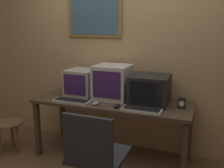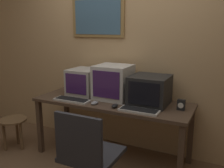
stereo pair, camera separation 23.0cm
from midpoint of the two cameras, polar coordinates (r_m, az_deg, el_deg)
wall_back at (r=3.20m, az=0.59°, el=8.13°), size 8.00×0.08×2.60m
desk at (r=2.96m, az=-2.24°, el=-5.33°), size 1.85×0.66×0.73m
monitor_left at (r=3.20m, az=-8.90°, el=0.43°), size 0.36×0.39×0.32m
monitor_center at (r=2.98m, az=-2.05°, el=0.43°), size 0.41×0.40×0.41m
monitor_right at (r=2.83m, az=6.37°, el=-1.23°), size 0.42×0.42×0.32m
keyboard_main at (r=2.95m, az=-11.44°, el=-3.81°), size 0.44×0.16×0.03m
keyboard_side at (r=2.60m, az=4.27°, el=-5.91°), size 0.41×0.16×0.03m
mouse_near_keyboard at (r=2.80m, az=-6.16°, el=-4.44°), size 0.07×0.11×0.03m
mouse_far_corner at (r=2.69m, az=-1.37°, el=-5.02°), size 0.06×0.11×0.04m
desk_clock at (r=2.73m, az=13.37°, el=-4.31°), size 0.08×0.05×0.11m
office_chair at (r=2.35m, az=-6.56°, el=-17.81°), size 0.50×0.50×0.89m
side_stool at (r=3.50m, az=-24.28°, el=-9.28°), size 0.35×0.35×0.40m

